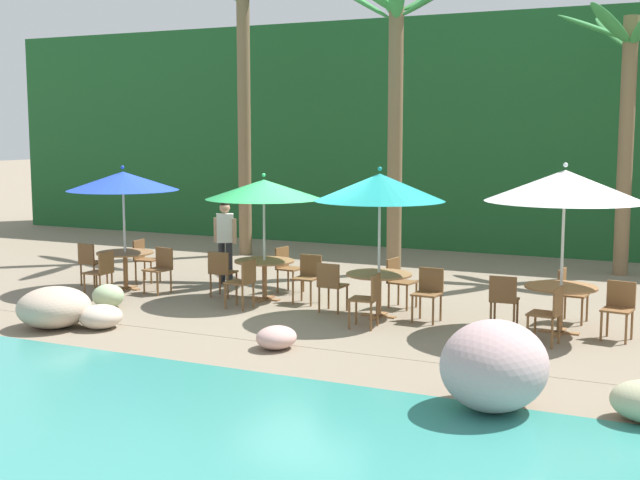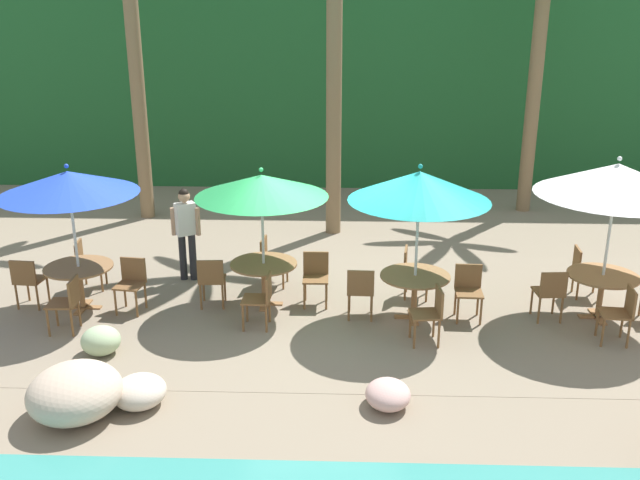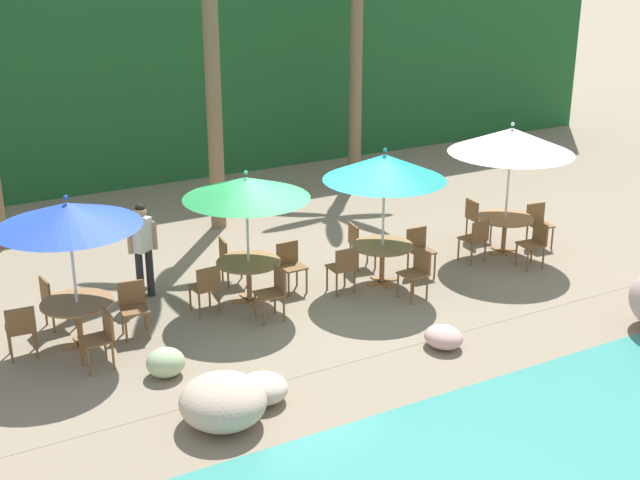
{
  "view_description": "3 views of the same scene",
  "coord_description": "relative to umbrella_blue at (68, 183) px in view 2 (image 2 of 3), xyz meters",
  "views": [
    {
      "loc": [
        6.58,
        -13.35,
        3.12
      ],
      "look_at": [
        0.23,
        -0.03,
        1.21
      ],
      "focal_mm": 47.93,
      "sensor_mm": 36.0,
      "label": 1
    },
    {
      "loc": [
        0.3,
        -10.57,
        4.86
      ],
      "look_at": [
        -0.09,
        0.54,
        1.02
      ],
      "focal_mm": 39.62,
      "sensor_mm": 36.0,
      "label": 2
    },
    {
      "loc": [
        -6.57,
        -12.25,
        6.08
      ],
      "look_at": [
        0.24,
        -0.11,
        0.99
      ],
      "focal_mm": 48.15,
      "sensor_mm": 36.0,
      "label": 3
    }
  ],
  "objects": [
    {
      "name": "chair_green_right",
      "position": [
        3.04,
        -0.6,
        -1.62
      ],
      "size": [
        0.44,
        0.44,
        0.87
      ],
      "color": "brown",
      "rests_on": "ground"
    },
    {
      "name": "waiter_in_white",
      "position": [
        1.48,
        1.31,
        -1.14
      ],
      "size": [
        0.52,
        0.35,
        1.7
      ],
      "color": "#232328",
      "rests_on": "ground"
    },
    {
      "name": "dining_table_white",
      "position": [
        8.36,
        -0.07,
        -1.52
      ],
      "size": [
        1.1,
        1.1,
        0.74
      ],
      "color": "olive",
      "rests_on": "ground"
    },
    {
      "name": "chair_blue_right",
      "position": [
        0.12,
        -0.85,
        -1.62
      ],
      "size": [
        0.44,
        0.43,
        0.87
      ],
      "color": "brown",
      "rests_on": "ground"
    },
    {
      "name": "foliage_backdrop",
      "position": [
        3.98,
        9.09,
        0.87
      ],
      "size": [
        28.0,
        2.4,
        6.0
      ],
      "color": "#1E5628",
      "rests_on": "ground"
    },
    {
      "name": "dining_table_blue",
      "position": [
        0.0,
        0.0,
        -1.52
      ],
      "size": [
        1.1,
        1.1,
        0.74
      ],
      "color": "olive",
      "rests_on": "ground"
    },
    {
      "name": "chair_white_right",
      "position": [
        8.36,
        -0.93,
        -1.62
      ],
      "size": [
        0.47,
        0.46,
        0.87
      ],
      "color": "brown",
      "rests_on": "ground"
    },
    {
      "name": "chair_teal_inland",
      "position": [
        5.44,
        0.67,
        -1.62
      ],
      "size": [
        0.48,
        0.48,
        0.87
      ],
      "color": "brown",
      "rests_on": "ground"
    },
    {
      "name": "terrace_deck",
      "position": [
        3.98,
        0.09,
        -2.13
      ],
      "size": [
        18.0,
        5.2,
        0.01
      ],
      "color": "gray",
      "rests_on": "ground"
    },
    {
      "name": "palm_tree_second",
      "position": [
        4.05,
        4.13,
        2.17
      ],
      "size": [
        3.43,
        3.26,
        6.43
      ],
      "color": "brown",
      "rests_on": "ground"
    },
    {
      "name": "rock_seawall",
      "position": [
        5.06,
        -3.42,
        -1.77
      ],
      "size": [
        16.14,
        3.5,
        1.02
      ],
      "color": "#ACA88B",
      "rests_on": "ground"
    },
    {
      "name": "chair_white_left",
      "position": [
        7.52,
        -0.23,
        -1.62
      ],
      "size": [
        0.45,
        0.46,
        0.87
      ],
      "color": "brown",
      "rests_on": "ground"
    },
    {
      "name": "dining_table_teal",
      "position": [
        5.41,
        -0.19,
        -1.52
      ],
      "size": [
        1.1,
        1.1,
        0.74
      ],
      "color": "olive",
      "rests_on": "ground"
    },
    {
      "name": "chair_blue_seaward",
      "position": [
        0.85,
        -0.02,
        -1.62
      ],
      "size": [
        0.47,
        0.48,
        0.87
      ],
      "color": "brown",
      "rests_on": "ground"
    },
    {
      "name": "chair_teal_seaward",
      "position": [
        6.26,
        -0.13,
        -1.62
      ],
      "size": [
        0.44,
        0.44,
        0.87
      ],
      "color": "brown",
      "rests_on": "ground"
    },
    {
      "name": "dining_table_green",
      "position": [
        2.98,
        0.25,
        -1.52
      ],
      "size": [
        1.1,
        1.1,
        0.74
      ],
      "color": "olive",
      "rests_on": "ground"
    },
    {
      "name": "palm_tree_nearest",
      "position": [
        -0.28,
        5.13,
        2.54
      ],
      "size": [
        3.6,
        3.7,
        7.15
      ],
      "color": "brown",
      "rests_on": "ground"
    },
    {
      "name": "ground_plane",
      "position": [
        3.98,
        0.09,
        -2.13
      ],
      "size": [
        120.0,
        120.0,
        0.0
      ],
      "primitive_type": "plane",
      "color": "gray"
    },
    {
      "name": "umbrella_teal",
      "position": [
        5.41,
        -0.19,
        0.05
      ],
      "size": [
        2.16,
        2.16,
        2.52
      ],
      "color": "silver",
      "rests_on": "ground"
    },
    {
      "name": "umbrella_blue",
      "position": [
        0.0,
        0.0,
        0.0
      ],
      "size": [
        2.16,
        2.16,
        2.43
      ],
      "color": "silver",
      "rests_on": "ground"
    },
    {
      "name": "umbrella_green",
      "position": [
        2.98,
        0.25,
        -0.09
      ],
      "size": [
        2.13,
        2.13,
        2.34
      ],
      "color": "silver",
      "rests_on": "ground"
    },
    {
      "name": "umbrella_white",
      "position": [
        8.36,
        -0.07,
        0.15
      ],
      "size": [
        2.4,
        2.4,
        2.63
      ],
      "color": "silver",
      "rests_on": "ground"
    },
    {
      "name": "chair_white_inland",
      "position": [
        8.33,
        0.78,
        -1.62
      ],
      "size": [
        0.46,
        0.45,
        0.87
      ],
      "color": "brown",
      "rests_on": "ground"
    },
    {
      "name": "chair_green_inland",
      "position": [
        2.99,
        1.11,
        -1.62
      ],
      "size": [
        0.47,
        0.47,
        0.87
      ],
      "color": "brown",
      "rests_on": "ground"
    },
    {
      "name": "chair_teal_left",
      "position": [
        4.56,
        -0.25,
        -1.62
      ],
      "size": [
        0.43,
        0.44,
        0.87
      ],
      "color": "brown",
      "rests_on": "ground"
    },
    {
      "name": "chair_green_seaward",
      "position": [
        3.83,
        0.36,
        -1.62
      ],
      "size": [
        0.43,
        0.43,
        0.87
      ],
      "color": "brown",
      "rests_on": "ground"
    },
    {
      "name": "palm_tree_third",
      "position": [
        8.59,
        5.95,
        1.69
      ],
      "size": [
        3.18,
        2.86,
        5.67
      ],
      "color": "brown",
      "rests_on": "ground"
    },
    {
      "name": "chair_blue_left",
      "position": [
        -0.85,
        -0.02,
        -1.62
      ],
      "size": [
        0.45,
        0.46,
        0.87
      ],
      "color": "brown",
      "rests_on": "ground"
    },
    {
      "name": "chair_teal_right",
      "position": [
        5.58,
        -1.03,
        -1.62
      ],
      "size": [
        0.46,
        0.46,
        0.87
      ],
      "color": "brown",
      "rests_on": "ground"
    },
    {
      "name": "chair_blue_inland",
      "position": [
        -0.19,
        0.83,
        -1.62
      ],
      "size": [
        0.47,
        0.47,
        0.87
      ],
      "color": "brown",
      "rests_on": "ground"
    },
    {
      "name": "chair_green_left",
      "position": [
        2.14,
        0.11,
        -1.62
      ],
      "size": [
        0.45,
        0.45,
        0.87
      ],
      "color": "brown",
      "rests_on": "ground"
    }
  ]
}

